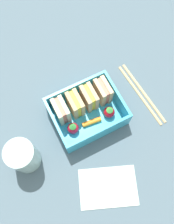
# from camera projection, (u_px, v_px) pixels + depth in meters

# --- Properties ---
(ground_plane) EXTENTS (1.20, 1.20, 0.02)m
(ground_plane) POSITION_uv_depth(u_px,v_px,m) (87.00, 117.00, 0.61)
(ground_plane) COLOR #4A5D68
(bento_tray) EXTENTS (0.16, 0.13, 0.01)m
(bento_tray) POSITION_uv_depth(u_px,v_px,m) (87.00, 115.00, 0.59)
(bento_tray) COLOR #2E9EC3
(bento_tray) RESTS_ON ground_plane
(bento_rim) EXTENTS (0.16, 0.13, 0.05)m
(bento_rim) POSITION_uv_depth(u_px,v_px,m) (87.00, 111.00, 0.57)
(bento_rim) COLOR #2E9EC3
(bento_rim) RESTS_ON bento_tray
(sandwich_left) EXTENTS (0.03, 0.05, 0.06)m
(sandwich_left) POSITION_uv_depth(u_px,v_px,m) (61.00, 111.00, 0.56)
(sandwich_left) COLOR beige
(sandwich_left) RESTS_ON bento_tray
(sandwich_center_left) EXTENTS (0.03, 0.05, 0.06)m
(sandwich_center_left) POSITION_uv_depth(u_px,v_px,m) (75.00, 104.00, 0.56)
(sandwich_center_left) COLOR tan
(sandwich_center_left) RESTS_ON bento_tray
(sandwich_center) EXTENTS (0.03, 0.05, 0.06)m
(sandwich_center) POSITION_uv_depth(u_px,v_px,m) (89.00, 98.00, 0.57)
(sandwich_center) COLOR tan
(sandwich_center) RESTS_ON bento_tray
(sandwich_center_right) EXTENTS (0.03, 0.05, 0.06)m
(sandwich_center_right) POSITION_uv_depth(u_px,v_px,m) (103.00, 91.00, 0.58)
(sandwich_center_right) COLOR #E0B684
(sandwich_center_right) RESTS_ON bento_tray
(strawberry_far_left) EXTENTS (0.03, 0.03, 0.03)m
(strawberry_far_left) POSITION_uv_depth(u_px,v_px,m) (73.00, 128.00, 0.56)
(strawberry_far_left) COLOR red
(strawberry_far_left) RESTS_ON bento_tray
(carrot_stick_far_left) EXTENTS (0.05, 0.02, 0.01)m
(carrot_stick_far_left) POSITION_uv_depth(u_px,v_px,m) (90.00, 123.00, 0.57)
(carrot_stick_far_left) COLOR orange
(carrot_stick_far_left) RESTS_ON bento_tray
(strawberry_left) EXTENTS (0.03, 0.03, 0.03)m
(strawberry_left) POSITION_uv_depth(u_px,v_px,m) (109.00, 112.00, 0.57)
(strawberry_left) COLOR red
(strawberry_left) RESTS_ON bento_tray
(chopstick_pair) EXTENTS (0.03, 0.18, 0.01)m
(chopstick_pair) POSITION_uv_depth(u_px,v_px,m) (142.00, 93.00, 0.62)
(chopstick_pair) COLOR #D9B074
(chopstick_pair) RESTS_ON ground_plane
(drinking_glass) EXTENTS (0.06, 0.06, 0.09)m
(drinking_glass) POSITION_uv_depth(u_px,v_px,m) (23.00, 156.00, 0.52)
(drinking_glass) COLOR silver
(drinking_glass) RESTS_ON ground_plane
(folded_napkin) EXTENTS (0.15, 0.13, 0.00)m
(folded_napkin) POSITION_uv_depth(u_px,v_px,m) (108.00, 187.00, 0.54)
(folded_napkin) COLOR silver
(folded_napkin) RESTS_ON ground_plane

